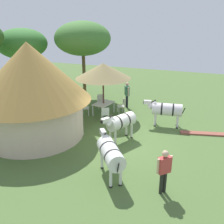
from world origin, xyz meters
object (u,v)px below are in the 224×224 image
(patio_chair_west_end, at_px, (84,107))
(patio_chair_near_hut, at_px, (101,100))
(patio_chair_near_lawn, at_px, (122,105))
(acacia_tree_behind_hut, at_px, (22,44))
(zebra_by_umbrella, at_px, (120,122))
(standing_watcher, at_px, (164,168))
(thatched_hut, at_px, (31,88))
(patio_dining_table, at_px, (104,104))
(guest_beside_umbrella, at_px, (127,93))
(shade_umbrella, at_px, (103,71))
(patio_chair_east_end, at_px, (105,113))
(acacia_tree_right_background, at_px, (83,39))
(zebra_toward_hut, at_px, (110,153))
(zebra_nearest_camera, at_px, (166,110))

(patio_chair_west_end, bearing_deg, patio_chair_near_hut, 137.87)
(patio_chair_near_lawn, relative_size, acacia_tree_behind_hut, 0.18)
(patio_chair_near_lawn, distance_m, zebra_by_umbrella, 3.85)
(standing_watcher, height_order, acacia_tree_behind_hut, acacia_tree_behind_hut)
(thatched_hut, distance_m, acacia_tree_behind_hut, 6.79)
(patio_dining_table, height_order, patio_chair_west_end, patio_chair_west_end)
(thatched_hut, height_order, zebra_by_umbrella, thatched_hut)
(patio_dining_table, distance_m, guest_beside_umbrella, 2.01)
(shade_umbrella, distance_m, zebra_by_umbrella, 4.07)
(patio_chair_west_end, bearing_deg, patio_chair_near_lawn, 93.90)
(patio_chair_east_end, xyz_separation_m, acacia_tree_right_background, (4.05, 3.31, 3.76))
(patio_chair_west_end, bearing_deg, shade_umbrella, 90.00)
(standing_watcher, distance_m, acacia_tree_right_background, 12.34)
(thatched_hut, bearing_deg, patio_chair_west_end, -16.90)
(shade_umbrella, xyz_separation_m, zebra_toward_hut, (-5.93, -2.70, -1.75))
(zebra_toward_hut, distance_m, acacia_tree_right_background, 10.95)
(shade_umbrella, relative_size, guest_beside_umbrella, 1.93)
(patio_chair_east_end, bearing_deg, zebra_nearest_camera, -16.10)
(patio_dining_table, distance_m, patio_chair_east_end, 1.22)
(standing_watcher, xyz_separation_m, zebra_nearest_camera, (5.79, 0.86, -0.03))
(guest_beside_umbrella, height_order, acacia_tree_right_background, acacia_tree_right_background)
(shade_umbrella, bearing_deg, zebra_nearest_camera, -96.50)
(patio_dining_table, xyz_separation_m, zebra_by_umbrella, (-3.00, -2.11, 0.33))
(patio_chair_near_lawn, height_order, acacia_tree_behind_hut, acacia_tree_behind_hut)
(guest_beside_umbrella, bearing_deg, zebra_nearest_camera, -160.75)
(zebra_by_umbrella, distance_m, acacia_tree_behind_hut, 9.98)
(patio_chair_east_end, bearing_deg, shade_umbrella, 90.00)
(zebra_toward_hut, bearing_deg, zebra_nearest_camera, 40.53)
(patio_chair_near_lawn, distance_m, standing_watcher, 7.87)
(thatched_hut, height_order, zebra_toward_hut, thatched_hut)
(patio_chair_east_end, relative_size, patio_chair_near_hut, 1.00)
(standing_watcher, height_order, zebra_nearest_camera, standing_watcher)
(patio_dining_table, height_order, guest_beside_umbrella, guest_beside_umbrella)
(zebra_nearest_camera, bearing_deg, patio_dining_table, 76.17)
(patio_dining_table, distance_m, patio_chair_near_hut, 1.22)
(patio_chair_near_lawn, xyz_separation_m, zebra_nearest_camera, (-1.11, -2.89, 0.45))
(zebra_by_umbrella, height_order, zebra_toward_hut, zebra_toward_hut)
(patio_dining_table, relative_size, acacia_tree_right_background, 0.27)
(patio_chair_east_end, bearing_deg, acacia_tree_behind_hut, 136.49)
(patio_chair_west_end, distance_m, patio_chair_near_hut, 1.62)
(thatched_hut, height_order, patio_chair_west_end, thatched_hut)
(zebra_toward_hut, bearing_deg, zebra_by_umbrella, 64.24)
(patio_dining_table, xyz_separation_m, acacia_tree_behind_hut, (1.04, 6.50, 3.33))
(patio_dining_table, relative_size, acacia_tree_behind_hut, 0.30)
(patio_chair_west_end, relative_size, acacia_tree_behind_hut, 0.18)
(shade_umbrella, distance_m, patio_chair_west_end, 2.54)
(patio_chair_west_end, relative_size, patio_chair_near_lawn, 1.00)
(patio_chair_near_lawn, relative_size, standing_watcher, 0.54)
(zebra_by_umbrella, relative_size, zebra_toward_hut, 0.97)
(zebra_toward_hut, height_order, acacia_tree_behind_hut, acacia_tree_behind_hut)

